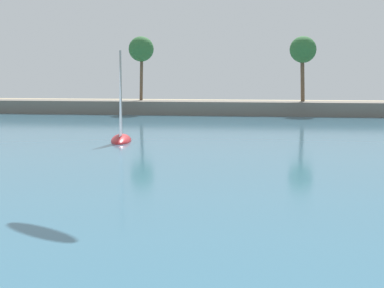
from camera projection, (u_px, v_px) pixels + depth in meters
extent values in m
cube|color=#386B84|center=(261.00, 125.00, 62.90)|extent=(220.00, 111.14, 0.06)
cube|color=slate|center=(267.00, 108.00, 78.07)|extent=(115.72, 6.00, 1.80)
cylinder|color=brown|center=(302.00, 76.00, 78.01)|extent=(0.70, 0.55, 6.67)
sphere|color=#2D6633|center=(303.00, 49.00, 77.64)|extent=(3.42, 3.42, 3.42)
cylinder|color=brown|center=(141.00, 75.00, 81.29)|extent=(0.51, 0.68, 6.88)
sphere|color=#2D6633|center=(141.00, 49.00, 80.90)|extent=(3.36, 3.36, 3.36)
ellipsoid|color=red|center=(121.00, 141.00, 46.88)|extent=(2.65, 5.38, 1.03)
cylinder|color=gray|center=(121.00, 92.00, 46.71)|extent=(0.16, 0.16, 6.46)
pyramid|color=silver|center=(120.00, 99.00, 45.90)|extent=(0.66, 2.30, 5.49)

